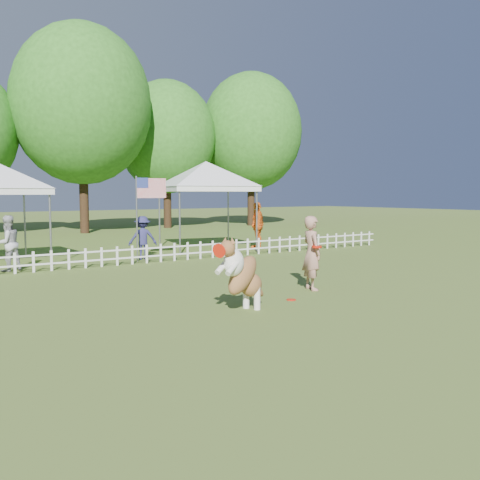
{
  "coord_description": "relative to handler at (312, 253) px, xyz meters",
  "views": [
    {
      "loc": [
        -7.06,
        -8.68,
        2.24
      ],
      "look_at": [
        0.41,
        2.0,
        1.1
      ],
      "focal_mm": 40.0,
      "sensor_mm": 36.0,
      "label": 1
    }
  ],
  "objects": [
    {
      "name": "handler",
      "position": [
        0.0,
        0.0,
        0.0
      ],
      "size": [
        0.57,
        0.72,
        1.72
      ],
      "primitive_type": "imported",
      "rotation": [
        0.0,
        0.0,
        1.3
      ],
      "color": "#A77664",
      "rests_on": "ground"
    },
    {
      "name": "frisbee_on_turf",
      "position": [
        -1.18,
        -0.67,
        -0.85
      ],
      "size": [
        0.25,
        0.25,
        0.02
      ],
      "primitive_type": "cylinder",
      "rotation": [
        0.0,
        0.0,
        0.35
      ],
      "color": "red",
      "rests_on": "ground"
    },
    {
      "name": "ground",
      "position": [
        -1.35,
        -0.45,
        -0.86
      ],
      "size": [
        120.0,
        120.0,
        0.0
      ],
      "primitive_type": "plane",
      "color": "#4D6620",
      "rests_on": "ground"
    },
    {
      "name": "canopy_tent_right",
      "position": [
        2.68,
        9.09,
        0.85
      ],
      "size": [
        3.96,
        3.96,
        3.43
      ],
      "primitive_type": null,
      "rotation": [
        0.0,
        0.0,
        -0.22
      ],
      "color": "white",
      "rests_on": "ground"
    },
    {
      "name": "flag_pole",
      "position": [
        -1.18,
        7.1,
        0.54
      ],
      "size": [
        1.08,
        0.26,
        2.8
      ],
      "primitive_type": null,
      "rotation": [
        0.0,
        0.0,
        -0.14
      ],
      "color": "gray",
      "rests_on": "ground"
    },
    {
      "name": "spectator_a",
      "position": [
        -5.13,
        7.25,
        -0.06
      ],
      "size": [
        0.94,
        0.83,
        1.61
      ],
      "primitive_type": "imported",
      "rotation": [
        0.0,
        0.0,
        3.48
      ],
      "color": "#ABAAAF",
      "rests_on": "ground"
    },
    {
      "name": "dog",
      "position": [
        -2.65,
        -0.99,
        -0.15
      ],
      "size": [
        1.44,
        0.93,
        1.42
      ],
      "primitive_type": null,
      "rotation": [
        0.0,
        0.0,
        0.38
      ],
      "color": "brown",
      "rests_on": "ground"
    },
    {
      "name": "tree_right",
      "position": [
        7.65,
        22.05,
        4.34
      ],
      "size": [
        6.2,
        6.2,
        10.4
      ],
      "primitive_type": null,
      "color": "#2A631C",
      "rests_on": "ground"
    },
    {
      "name": "tree_center_right",
      "position": [
        1.65,
        20.55,
        5.44
      ],
      "size": [
        7.6,
        7.6,
        12.6
      ],
      "primitive_type": null,
      "color": "#2A631C",
      "rests_on": "ground"
    },
    {
      "name": "picket_fence",
      "position": [
        -1.35,
        6.55,
        -0.56
      ],
      "size": [
        22.0,
        0.08,
        0.6
      ],
      "primitive_type": null,
      "color": "silver",
      "rests_on": "ground"
    },
    {
      "name": "spectator_b",
      "position": [
        -0.78,
        7.54,
        -0.13
      ],
      "size": [
        1.08,
        0.82,
        1.47
      ],
      "primitive_type": "imported",
      "rotation": [
        0.0,
        0.0,
        2.82
      ],
      "color": "navy",
      "rests_on": "ground"
    },
    {
      "name": "tree_far_right",
      "position": [
        13.65,
        21.05,
        4.84
      ],
      "size": [
        7.0,
        7.0,
        11.4
      ],
      "primitive_type": null,
      "color": "#2A631C",
      "rests_on": "ground"
    },
    {
      "name": "spectator_c",
      "position": [
        4.63,
        8.27,
        0.08
      ],
      "size": [
        1.18,
        0.97,
        1.89
      ],
      "primitive_type": "imported",
      "rotation": [
        0.0,
        0.0,
        3.7
      ],
      "color": "orange",
      "rests_on": "ground"
    }
  ]
}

